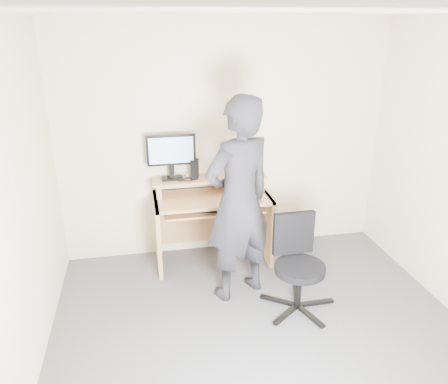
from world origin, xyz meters
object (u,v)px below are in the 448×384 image
object	(u,v)px
person	(239,201)
desk	(211,211)
office_chair	(297,260)
monitor	(171,153)

from	to	relation	value
person	desk	bearing A→B (deg)	-103.03
desk	office_chair	size ratio (longest dim) A/B	1.41
office_chair	desk	bearing A→B (deg)	119.52
monitor	person	world-z (taller)	person
desk	monitor	world-z (taller)	monitor
desk	person	bearing A→B (deg)	-79.83
desk	monitor	bearing A→B (deg)	167.81
office_chair	person	bearing A→B (deg)	146.45
desk	person	xyz separation A→B (m)	(0.13, -0.72, 0.40)
monitor	person	distance (m)	0.99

